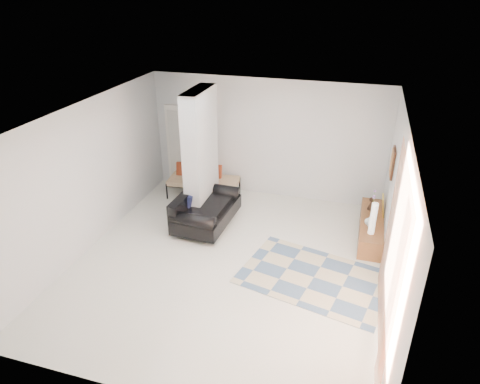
% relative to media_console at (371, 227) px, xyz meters
% --- Properties ---
extents(floor, '(6.00, 6.00, 0.00)m').
position_rel_media_console_xyz_m(floor, '(-2.52, -1.70, -0.20)').
color(floor, white).
rests_on(floor, ground).
extents(ceiling, '(6.00, 6.00, 0.00)m').
position_rel_media_console_xyz_m(ceiling, '(-2.52, -1.70, 2.60)').
color(ceiling, white).
rests_on(ceiling, wall_back).
extents(wall_back, '(6.00, 0.00, 6.00)m').
position_rel_media_console_xyz_m(wall_back, '(-2.52, 1.30, 1.20)').
color(wall_back, silver).
rests_on(wall_back, ground).
extents(wall_front, '(6.00, 0.00, 6.00)m').
position_rel_media_console_xyz_m(wall_front, '(-2.52, -4.70, 1.20)').
color(wall_front, silver).
rests_on(wall_front, ground).
extents(wall_left, '(0.00, 6.00, 6.00)m').
position_rel_media_console_xyz_m(wall_left, '(-5.27, -1.70, 1.20)').
color(wall_left, silver).
rests_on(wall_left, ground).
extents(wall_right, '(0.00, 6.00, 6.00)m').
position_rel_media_console_xyz_m(wall_right, '(0.23, -1.70, 1.20)').
color(wall_right, silver).
rests_on(wall_right, ground).
extents(partition_column, '(0.35, 1.20, 2.80)m').
position_rel_media_console_xyz_m(partition_column, '(-3.62, -0.10, 1.20)').
color(partition_column, '#B5B9BD').
rests_on(partition_column, floor).
extents(hallway_door, '(0.85, 0.06, 2.04)m').
position_rel_media_console_xyz_m(hallway_door, '(-4.62, 1.26, 0.82)').
color(hallway_door, white).
rests_on(hallway_door, floor).
extents(curtain, '(0.00, 2.55, 2.55)m').
position_rel_media_console_xyz_m(curtain, '(0.15, -2.85, 1.25)').
color(curtain, orange).
rests_on(curtain, wall_right).
extents(wall_art, '(0.04, 0.45, 0.55)m').
position_rel_media_console_xyz_m(wall_art, '(0.20, -0.00, 1.45)').
color(wall_art, '#381B0F').
rests_on(wall_art, wall_right).
extents(media_console, '(0.45, 1.87, 0.80)m').
position_rel_media_console_xyz_m(media_console, '(0.00, 0.00, 0.00)').
color(media_console, brown).
rests_on(media_console, floor).
extents(loveseat, '(1.07, 1.73, 0.76)m').
position_rel_media_console_xyz_m(loveseat, '(-3.44, -0.50, 0.15)').
color(loveseat, silver).
rests_on(loveseat, floor).
extents(daybed, '(1.73, 0.86, 0.77)m').
position_rel_media_console_xyz_m(daybed, '(-3.95, 0.77, 0.21)').
color(daybed, black).
rests_on(daybed, floor).
extents(area_rug, '(2.81, 2.18, 0.01)m').
position_rel_media_console_xyz_m(area_rug, '(-0.92, -1.71, -0.20)').
color(area_rug, beige).
rests_on(area_rug, floor).
extents(cylinder_lamp, '(0.12, 0.12, 0.64)m').
position_rel_media_console_xyz_m(cylinder_lamp, '(-0.02, -0.57, 0.51)').
color(cylinder_lamp, silver).
rests_on(cylinder_lamp, media_console).
extents(bronze_figurine, '(0.14, 0.14, 0.27)m').
position_rel_media_console_xyz_m(bronze_figurine, '(-0.05, 0.40, 0.33)').
color(bronze_figurine, '#321F16').
rests_on(bronze_figurine, media_console).
extents(vase, '(0.24, 0.24, 0.22)m').
position_rel_media_console_xyz_m(vase, '(-0.05, -0.28, 0.30)').
color(vase, white).
rests_on(vase, media_console).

